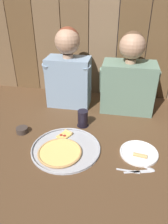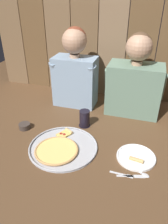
{
  "view_description": "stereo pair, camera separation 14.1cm",
  "coord_description": "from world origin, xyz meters",
  "px_view_note": "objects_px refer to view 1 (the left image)",
  "views": [
    {
      "loc": [
        0.19,
        -1.1,
        0.89
      ],
      "look_at": [
        -0.04,
        0.1,
        0.18
      ],
      "focal_mm": 34.51,
      "sensor_mm": 36.0,
      "label": 1
    },
    {
      "loc": [
        0.32,
        -1.06,
        0.89
      ],
      "look_at": [
        -0.04,
        0.1,
        0.18
      ],
      "focal_mm": 34.51,
      "sensor_mm": 36.0,
      "label": 2
    }
  ],
  "objects_px": {
    "pizza_tray": "(64,149)",
    "diner_right": "(129,78)",
    "dinner_plate": "(139,153)",
    "dipping_bowl": "(22,130)",
    "drinking_glass": "(83,118)",
    "diner_left": "(68,70)"
  },
  "relations": [
    {
      "from": "pizza_tray",
      "to": "diner_right",
      "type": "bearing_deg",
      "value": 58.85
    },
    {
      "from": "dinner_plate",
      "to": "dipping_bowl",
      "type": "relative_size",
      "value": 2.86
    },
    {
      "from": "pizza_tray",
      "to": "dipping_bowl",
      "type": "xyz_separation_m",
      "value": [
        -0.34,
        0.14,
        0.01
      ]
    },
    {
      "from": "drinking_glass",
      "to": "diner_right",
      "type": "bearing_deg",
      "value": 45.73
    },
    {
      "from": "diner_right",
      "to": "drinking_glass",
      "type": "bearing_deg",
      "value": -134.27
    },
    {
      "from": "dipping_bowl",
      "to": "diner_right",
      "type": "bearing_deg",
      "value": 33.91
    },
    {
      "from": "dipping_bowl",
      "to": "diner_left",
      "type": "xyz_separation_m",
      "value": [
        0.23,
        0.48,
        0.28
      ]
    },
    {
      "from": "drinking_glass",
      "to": "dinner_plate",
      "type": "bearing_deg",
      "value": -31.7
    },
    {
      "from": "pizza_tray",
      "to": "drinking_glass",
      "type": "bearing_deg",
      "value": 77.76
    },
    {
      "from": "pizza_tray",
      "to": "diner_left",
      "type": "relative_size",
      "value": 0.69
    },
    {
      "from": "pizza_tray",
      "to": "drinking_glass",
      "type": "xyz_separation_m",
      "value": [
        0.06,
        0.3,
        0.05
      ]
    },
    {
      "from": "dipping_bowl",
      "to": "diner_left",
      "type": "distance_m",
      "value": 0.6
    },
    {
      "from": "dipping_bowl",
      "to": "diner_right",
      "type": "xyz_separation_m",
      "value": [
        0.71,
        0.48,
        0.25
      ]
    },
    {
      "from": "pizza_tray",
      "to": "dinner_plate",
      "type": "height_order",
      "value": "dinner_plate"
    },
    {
      "from": "drinking_glass",
      "to": "diner_left",
      "type": "xyz_separation_m",
      "value": [
        -0.18,
        0.31,
        0.24
      ]
    },
    {
      "from": "pizza_tray",
      "to": "drinking_glass",
      "type": "height_order",
      "value": "drinking_glass"
    },
    {
      "from": "diner_left",
      "to": "diner_right",
      "type": "height_order",
      "value": "diner_left"
    },
    {
      "from": "drinking_glass",
      "to": "dipping_bowl",
      "type": "distance_m",
      "value": 0.44
    },
    {
      "from": "diner_left",
      "to": "diner_right",
      "type": "distance_m",
      "value": 0.48
    },
    {
      "from": "pizza_tray",
      "to": "diner_left",
      "type": "height_order",
      "value": "diner_left"
    },
    {
      "from": "diner_left",
      "to": "drinking_glass",
      "type": "bearing_deg",
      "value": -60.51
    },
    {
      "from": "dinner_plate",
      "to": "diner_right",
      "type": "height_order",
      "value": "diner_right"
    }
  ]
}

